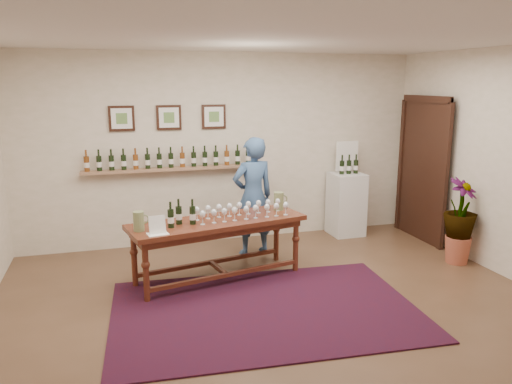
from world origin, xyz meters
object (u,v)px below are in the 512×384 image
object	(u,v)px
person	(253,197)
potted_plant	(460,221)
tasting_table	(218,229)
display_pedestal	(346,204)

from	to	relation	value
person	potted_plant	bearing A→B (deg)	146.95
tasting_table	potted_plant	distance (m)	3.21
display_pedestal	potted_plant	bearing A→B (deg)	-61.95
potted_plant	person	xyz separation A→B (m)	(-2.52, 1.13, 0.25)
tasting_table	display_pedestal	distance (m)	2.66
potted_plant	person	distance (m)	2.77
tasting_table	person	distance (m)	1.04
potted_plant	person	world-z (taller)	person
display_pedestal	person	world-z (taller)	person
tasting_table	display_pedestal	xyz separation A→B (m)	(2.33, 1.26, -0.15)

